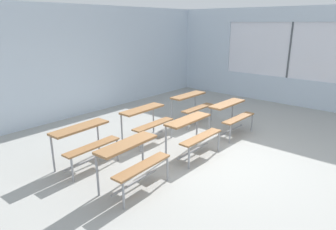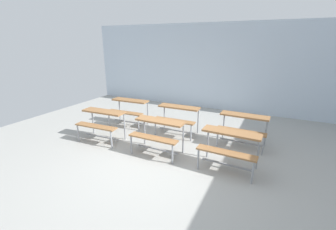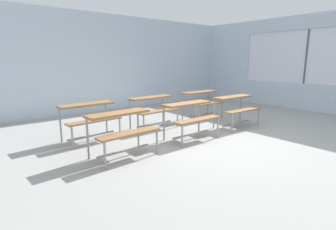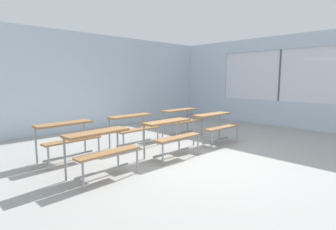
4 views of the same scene
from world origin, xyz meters
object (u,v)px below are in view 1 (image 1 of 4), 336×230
(desk_bench_r1c1, at_px, (146,117))
(desk_bench_r1c2, at_px, (191,102))
(desk_bench_r0c0, at_px, (132,155))
(desk_bench_r1c0, at_px, (84,137))
(desk_bench_r0c2, at_px, (231,111))
(desk_bench_r0c1, at_px, (192,128))

(desk_bench_r1c1, bearing_deg, desk_bench_r1c2, -0.87)
(desk_bench_r0c0, distance_m, desk_bench_r1c1, 1.94)
(desk_bench_r0c0, height_order, desk_bench_r1c0, same)
(desk_bench_r0c0, distance_m, desk_bench_r0c2, 3.12)
(desk_bench_r0c1, relative_size, desk_bench_r0c2, 0.99)
(desk_bench_r0c1, bearing_deg, desk_bench_r1c1, 93.43)
(desk_bench_r1c0, distance_m, desk_bench_r1c2, 3.24)
(desk_bench_r0c0, bearing_deg, desk_bench_r0c1, -2.74)
(desk_bench_r1c0, distance_m, desk_bench_r1c1, 1.57)
(desk_bench_r0c2, relative_size, desk_bench_r1c1, 1.01)
(desk_bench_r0c1, distance_m, desk_bench_r1c1, 1.20)
(desk_bench_r0c0, relative_size, desk_bench_r1c0, 1.00)
(desk_bench_r0c0, relative_size, desk_bench_r0c2, 1.01)
(desk_bench_r0c2, bearing_deg, desk_bench_r0c0, -177.72)
(desk_bench_r0c2, distance_m, desk_bench_r1c1, 1.99)
(desk_bench_r1c0, xyz_separation_m, desk_bench_r1c1, (1.57, -0.01, 0.00))
(desk_bench_r1c0, relative_size, desk_bench_r1c2, 1.01)
(desk_bench_r0c0, height_order, desk_bench_r1c1, same)
(desk_bench_r0c0, bearing_deg, desk_bench_r1c1, 35.49)
(desk_bench_r0c1, relative_size, desk_bench_r1c0, 0.98)
(desk_bench_r0c1, height_order, desk_bench_r1c2, same)
(desk_bench_r1c0, bearing_deg, desk_bench_r0c2, -23.33)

